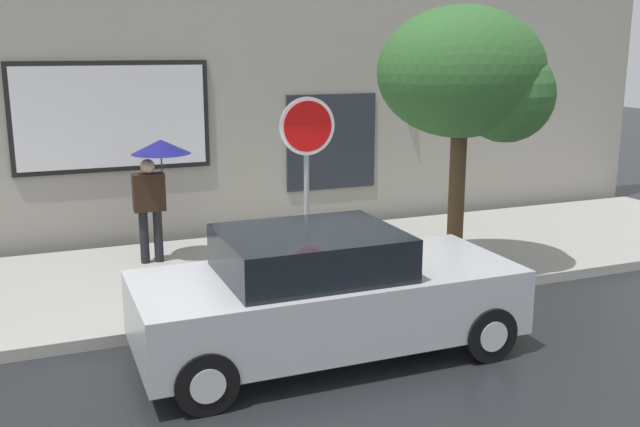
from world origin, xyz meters
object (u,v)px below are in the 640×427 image
parked_car (325,295)px  street_tree (471,78)px  stop_sign (307,157)px  pedestrian_with_umbrella (157,168)px

parked_car → street_tree: 4.13m
parked_car → stop_sign: bearing=75.9°
pedestrian_with_umbrella → street_tree: size_ratio=0.49×
pedestrian_with_umbrella → stop_sign: 2.87m
parked_car → pedestrian_with_umbrella: bearing=106.6°
pedestrian_with_umbrella → stop_sign: (1.58, -2.36, 0.40)m
parked_car → street_tree: bearing=30.3°
street_tree → stop_sign: street_tree is taller
street_tree → stop_sign: (-2.56, -0.13, -0.98)m
street_tree → pedestrian_with_umbrella: bearing=151.7°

